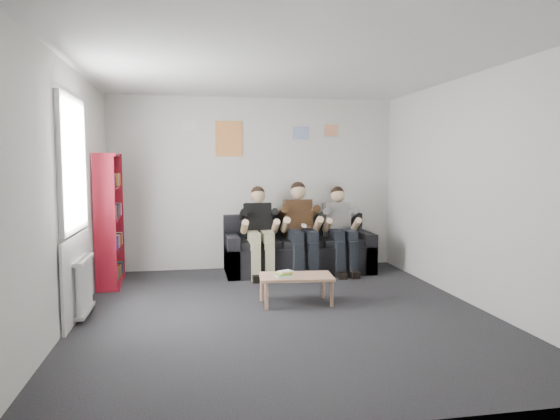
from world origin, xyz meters
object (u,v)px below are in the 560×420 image
bookshelf (110,220)px  person_left (260,231)px  coffee_table (296,279)px  person_right (340,230)px  person_middle (301,229)px  sofa (298,251)px

bookshelf → person_left: size_ratio=1.36×
coffee_table → bookshelf: bearing=149.6°
person_left → person_right: person_left is taller
bookshelf → person_middle: bookshelf is taller
person_middle → coffee_table: bearing=-101.2°
coffee_table → sofa: bearing=77.2°
bookshelf → coffee_table: 2.73m
person_middle → person_right: person_middle is taller
coffee_table → person_middle: 1.66m
coffee_table → person_middle: bearing=75.6°
coffee_table → person_left: bearing=98.0°
person_left → sofa: bearing=16.2°
person_left → bookshelf: bearing=-175.8°
person_middle → person_right: (0.62, 0.00, -0.03)m
person_left → person_right: bearing=-1.7°
coffee_table → person_right: 1.91m
sofa → coffee_table: (-0.40, -1.77, -0.01)m
person_middle → sofa: bearing=93.2°
sofa → person_right: size_ratio=1.70×
person_right → person_middle: bearing=-179.6°
person_middle → person_right: 0.62m
sofa → bookshelf: size_ratio=1.24×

